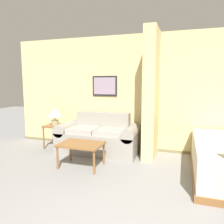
# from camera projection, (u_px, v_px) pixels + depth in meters

# --- Properties ---
(wall_back) EXTENTS (7.47, 0.16, 2.60)m
(wall_back) POSITION_uv_depth(u_px,v_px,m) (165.00, 94.00, 4.78)
(wall_back) COLOR #DBC484
(wall_back) RESTS_ON ground_plane
(wall_partition_pillar) EXTENTS (0.24, 0.78, 2.60)m
(wall_partition_pillar) POSITION_uv_depth(u_px,v_px,m) (151.00, 94.00, 4.43)
(wall_partition_pillar) COLOR #DBC484
(wall_partition_pillar) RESTS_ON ground_plane
(couch) EXTENTS (1.80, 0.84, 0.85)m
(couch) POSITION_uv_depth(u_px,v_px,m) (99.00, 137.00, 4.88)
(couch) COLOR gray
(couch) RESTS_ON ground_plane
(coffee_table) EXTENTS (0.79, 0.55, 0.44)m
(coffee_table) POSITION_uv_depth(u_px,v_px,m) (81.00, 146.00, 3.98)
(coffee_table) COLOR brown
(coffee_table) RESTS_ON ground_plane
(side_table) EXTENTS (0.45, 0.45, 0.55)m
(side_table) POSITION_uv_depth(u_px,v_px,m) (55.00, 129.00, 5.15)
(side_table) COLOR brown
(side_table) RESTS_ON ground_plane
(table_lamp) EXTENTS (0.33, 0.33, 0.41)m
(table_lamp) POSITION_uv_depth(u_px,v_px,m) (55.00, 113.00, 5.10)
(table_lamp) COLOR tan
(table_lamp) RESTS_ON side_table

